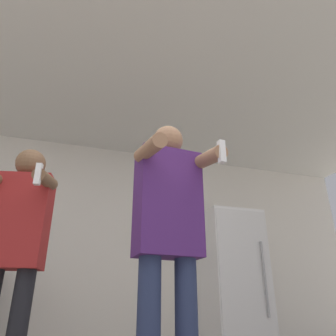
% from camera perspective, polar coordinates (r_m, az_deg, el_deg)
% --- Properties ---
extents(wall_back, '(7.00, 0.06, 2.55)m').
position_cam_1_polar(wall_back, '(3.98, -13.01, -13.49)').
color(wall_back, silver).
rests_on(wall_back, ground_plane).
extents(ceiling_slab, '(7.00, 3.13, 0.05)m').
position_cam_1_polar(ceiling_slab, '(3.25, -8.74, 13.80)').
color(ceiling_slab, silver).
rests_on(ceiling_slab, wall_back).
extents(refrigerator, '(0.64, 0.72, 1.70)m').
position_cam_1_polar(refrigerator, '(4.00, 11.11, -19.85)').
color(refrigerator, white).
rests_on(refrigerator, ground_plane).
extents(person_woman_foreground, '(0.50, 0.50, 1.77)m').
position_cam_1_polar(person_woman_foreground, '(2.00, 0.13, -11.14)').
color(person_woman_foreground, navy).
rests_on(person_woman_foreground, ground_plane).
extents(person_man_side, '(0.50, 0.52, 1.72)m').
position_cam_1_polar(person_man_side, '(2.45, -25.02, -11.79)').
color(person_man_side, black).
rests_on(person_man_side, ground_plane).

